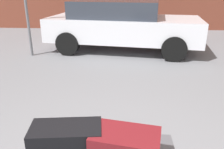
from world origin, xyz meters
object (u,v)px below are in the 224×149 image
object	(u,v)px
duffel_bag_black_front_right	(67,142)
parked_car	(122,24)
bollard_kerb_near	(193,32)
duffel_bag_maroon_center	(125,149)

from	to	relation	value
duffel_bag_black_front_right	parked_car	distance (m)	5.13
bollard_kerb_near	parked_car	bearing A→B (deg)	-150.19
parked_car	duffel_bag_black_front_right	bearing A→B (deg)	-93.97
duffel_bag_maroon_center	bollard_kerb_near	bearing A→B (deg)	80.84
parked_car	bollard_kerb_near	world-z (taller)	parked_car
duffel_bag_black_front_right	bollard_kerb_near	bearing A→B (deg)	59.63
parked_car	duffel_bag_maroon_center	bearing A→B (deg)	-88.13
duffel_bag_maroon_center	duffel_bag_black_front_right	size ratio (longest dim) A/B	0.93
parked_car	bollard_kerb_near	bearing A→B (deg)	29.81
parked_car	bollard_kerb_near	xyz separation A→B (m)	(2.48, 1.42, -0.48)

